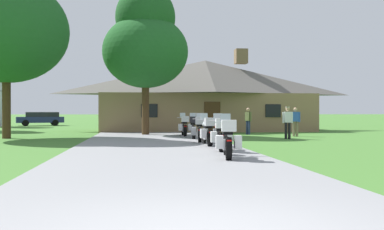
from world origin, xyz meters
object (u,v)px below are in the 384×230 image
(motorcycle_black_fifth_in_row, at_px, (193,127))
(bystander_white_shirt_by_tree, at_px, (288,121))
(motorcycle_red_second_in_row, at_px, (220,135))
(tree_by_lodge_front, at_px, (145,42))
(motorcycle_silver_third_in_row, at_px, (208,132))
(motorcycle_green_nearest_to_camera, at_px, (228,139))
(bystander_olive_shirt_near_lodge, at_px, (248,120))
(motorcycle_red_fourth_in_row, at_px, (200,130))
(bystander_blue_shirt_beside_signpost, at_px, (295,120))
(motorcycle_yellow_farthest_in_row, at_px, (184,126))
(parked_navy_suv_far_left, at_px, (41,118))
(tree_left_near, at_px, (6,16))

(motorcycle_black_fifth_in_row, bearing_deg, bystander_white_shirt_by_tree, 2.17)
(motorcycle_red_second_in_row, distance_m, tree_by_lodge_front, 12.73)
(bystander_white_shirt_by_tree, bearing_deg, motorcycle_silver_third_in_row, -132.73)
(motorcycle_green_nearest_to_camera, height_order, motorcycle_black_fifth_in_row, same)
(motorcycle_red_second_in_row, bearing_deg, bystander_olive_shirt_near_lodge, 76.63)
(motorcycle_red_fourth_in_row, xyz_separation_m, bystander_olive_shirt_near_lodge, (4.02, 7.04, 0.32))
(motorcycle_red_second_in_row, distance_m, bystander_blue_shirt_beside_signpost, 11.14)
(motorcycle_green_nearest_to_camera, relative_size, bystander_olive_shirt_near_lodge, 1.25)
(motorcycle_silver_third_in_row, distance_m, motorcycle_yellow_farthest_in_row, 7.14)
(motorcycle_green_nearest_to_camera, bearing_deg, motorcycle_silver_third_in_row, 95.43)
(motorcycle_black_fifth_in_row, bearing_deg, parked_navy_suv_far_left, 122.91)
(bystander_olive_shirt_near_lodge, relative_size, parked_navy_suv_far_left, 0.34)
(motorcycle_red_fourth_in_row, distance_m, bystander_white_shirt_by_tree, 5.48)
(bystander_olive_shirt_near_lodge, bearing_deg, motorcycle_green_nearest_to_camera, -46.45)
(motorcycle_red_fourth_in_row, distance_m, motorcycle_black_fifth_in_row, 2.61)
(bystander_blue_shirt_beside_signpost, relative_size, parked_navy_suv_far_left, 0.34)
(motorcycle_green_nearest_to_camera, bearing_deg, tree_left_near, 136.76)
(motorcycle_yellow_farthest_in_row, relative_size, bystander_olive_shirt_near_lodge, 1.25)
(bystander_olive_shirt_near_lodge, xyz_separation_m, tree_by_lodge_front, (-6.37, -0.23, 4.70))
(motorcycle_red_fourth_in_row, relative_size, parked_navy_suv_far_left, 0.42)
(motorcycle_silver_third_in_row, distance_m, motorcycle_black_fifth_in_row, 4.81)
(motorcycle_red_fourth_in_row, height_order, tree_left_near, tree_left_near)
(motorcycle_red_fourth_in_row, height_order, bystander_blue_shirt_beside_signpost, bystander_blue_shirt_beside_signpost)
(motorcycle_red_fourth_in_row, xyz_separation_m, parked_navy_suv_far_left, (-12.75, 26.98, 0.17))
(bystander_blue_shirt_beside_signpost, bearing_deg, motorcycle_black_fifth_in_row, 30.10)
(motorcycle_green_nearest_to_camera, bearing_deg, motorcycle_black_fifth_in_row, 96.53)
(bystander_white_shirt_by_tree, bearing_deg, tree_by_lodge_front, 153.07)
(bystander_white_shirt_by_tree, relative_size, tree_by_lodge_front, 0.19)
(motorcycle_silver_third_in_row, height_order, bystander_white_shirt_by_tree, bystander_white_shirt_by_tree)
(motorcycle_red_second_in_row, xyz_separation_m, parked_navy_suv_far_left, (-12.83, 31.63, 0.17))
(motorcycle_red_fourth_in_row, xyz_separation_m, bystander_blue_shirt_beside_signpost, (6.21, 4.66, 0.32))
(tree_left_near, bearing_deg, tree_by_lodge_front, 16.50)
(bystander_blue_shirt_beside_signpost, height_order, parked_navy_suv_far_left, bystander_blue_shirt_beside_signpost)
(bystander_white_shirt_by_tree, distance_m, tree_by_lodge_front, 9.74)
(tree_by_lodge_front, bearing_deg, motorcycle_silver_third_in_row, -75.24)
(tree_left_near, relative_size, parked_navy_suv_far_left, 2.19)
(motorcycle_silver_third_in_row, xyz_separation_m, motorcycle_yellow_farthest_in_row, (-0.22, 7.14, 0.00))
(bystander_white_shirt_by_tree, relative_size, tree_left_near, 0.16)
(bystander_blue_shirt_beside_signpost, distance_m, tree_left_near, 16.88)
(motorcycle_red_second_in_row, bearing_deg, motorcycle_yellow_farthest_in_row, 96.91)
(bystander_blue_shirt_beside_signpost, distance_m, parked_navy_suv_far_left, 29.29)
(motorcycle_green_nearest_to_camera, xyz_separation_m, bystander_white_shirt_by_tree, (5.12, 9.53, 0.34))
(motorcycle_silver_third_in_row, xyz_separation_m, motorcycle_black_fifth_in_row, (0.01, 4.81, 0.01))
(motorcycle_black_fifth_in_row, relative_size, bystander_white_shirt_by_tree, 1.24)
(motorcycle_red_second_in_row, bearing_deg, parked_navy_suv_far_left, 117.36)
(tree_left_near, bearing_deg, motorcycle_red_second_in_row, -43.36)
(bystander_blue_shirt_beside_signpost, distance_m, tree_by_lodge_front, 9.99)
(motorcycle_silver_third_in_row, relative_size, bystander_olive_shirt_near_lodge, 1.25)
(bystander_blue_shirt_beside_signpost, bearing_deg, motorcycle_yellow_farthest_in_row, 9.23)
(motorcycle_green_nearest_to_camera, height_order, bystander_olive_shirt_near_lodge, bystander_olive_shirt_near_lodge)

